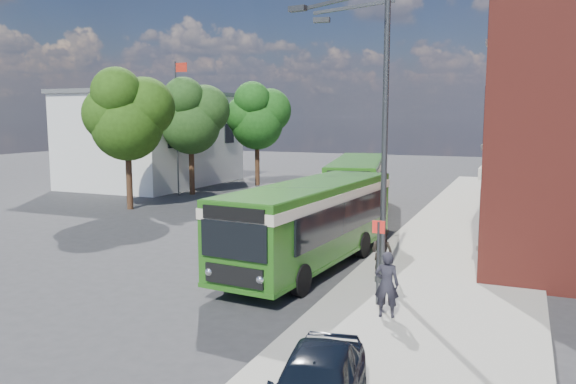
% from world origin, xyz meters
% --- Properties ---
extents(ground, '(120.00, 120.00, 0.00)m').
position_xyz_m(ground, '(0.00, 0.00, 0.00)').
color(ground, '#2B2B2E').
rests_on(ground, ground).
extents(pavement, '(6.00, 48.00, 0.15)m').
position_xyz_m(pavement, '(7.00, 8.00, 0.07)').
color(pavement, gray).
rests_on(pavement, ground).
extents(kerb_line, '(0.12, 48.00, 0.01)m').
position_xyz_m(kerb_line, '(3.95, 8.00, 0.01)').
color(kerb_line, beige).
rests_on(kerb_line, ground).
extents(white_building, '(9.40, 13.40, 7.30)m').
position_xyz_m(white_building, '(-18.00, 18.00, 3.66)').
color(white_building, silver).
rests_on(white_building, ground).
extents(flagpole, '(0.95, 0.10, 9.00)m').
position_xyz_m(flagpole, '(-12.45, 13.00, 4.94)').
color(flagpole, '#35383A').
rests_on(flagpole, ground).
extents(street_lamp, '(2.96, 2.38, 9.00)m').
position_xyz_m(street_lamp, '(4.84, -2.00, 4.79)').
color(street_lamp, '#35383A').
rests_on(street_lamp, ground).
extents(bus_stop_sign, '(0.35, 0.08, 2.52)m').
position_xyz_m(bus_stop_sign, '(5.60, -4.20, 1.51)').
color(bus_stop_sign, '#35383A').
rests_on(bus_stop_sign, ground).
extents(bus_front, '(3.42, 10.24, 3.02)m').
position_xyz_m(bus_front, '(2.31, -0.72, 1.83)').
color(bus_front, '#225915').
rests_on(bus_front, ground).
extents(bus_rear, '(4.70, 11.32, 3.02)m').
position_xyz_m(bus_rear, '(0.68, 10.99, 1.83)').
color(bus_rear, '#215914').
rests_on(bus_rear, ground).
extents(pedestrian_a, '(0.69, 0.50, 1.76)m').
position_xyz_m(pedestrian_a, '(6.06, -5.07, 1.03)').
color(pedestrian_a, black).
rests_on(pedestrian_a, pavement).
extents(pedestrian_b, '(0.99, 0.90, 1.67)m').
position_xyz_m(pedestrian_b, '(5.10, -1.60, 0.98)').
color(pedestrian_b, black).
rests_on(pedestrian_b, pavement).
extents(tree_left, '(4.80, 4.57, 8.11)m').
position_xyz_m(tree_left, '(-11.85, 7.07, 5.50)').
color(tree_left, '#342112').
rests_on(tree_left, ground).
extents(tree_mid, '(4.74, 4.51, 8.00)m').
position_xyz_m(tree_mid, '(-11.93, 13.86, 5.43)').
color(tree_mid, '#342112').
rests_on(tree_mid, ground).
extents(tree_right, '(4.75, 4.52, 8.03)m').
position_xyz_m(tree_right, '(-10.05, 20.36, 5.45)').
color(tree_right, '#342112').
rests_on(tree_right, ground).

